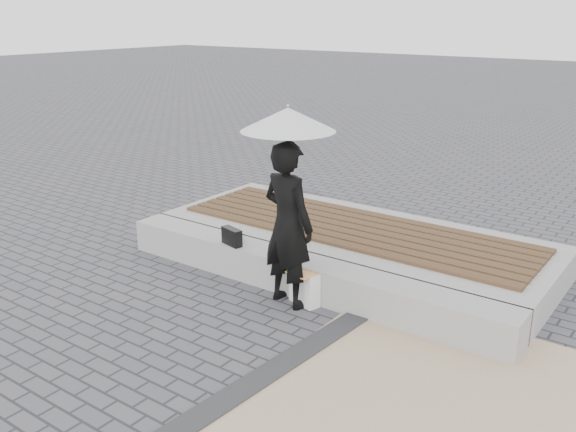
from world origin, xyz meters
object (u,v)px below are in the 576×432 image
Objects in this scene: woman at (288,225)px; canvas_tote at (305,288)px; seating_ledge at (301,274)px; handbag at (232,237)px; parasol at (288,119)px.

woman is 4.83× the size of canvas_tote.
handbag is (-0.90, -0.14, 0.30)m from seating_ledge.
canvas_tote is (1.13, -0.12, -0.32)m from handbag.
parasol is (0.00, 0.00, 1.11)m from woman.
woman is at bearing -139.64° from canvas_tote.
handbag reaches higher than seating_ledge.
parasol reaches higher than seating_ledge.
seating_ledge is 2.76× the size of woman.
seating_ledge reaches higher than canvas_tote.
handbag reaches higher than canvas_tote.
handbag is (-0.97, 0.20, -0.40)m from woman.
canvas_tote is at bearing -144.86° from woman.
handbag is at bearing -1.38° from woman.
seating_ledge is at bearing 147.47° from canvas_tote.
canvas_tote is (0.17, 0.08, -0.72)m from woman.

